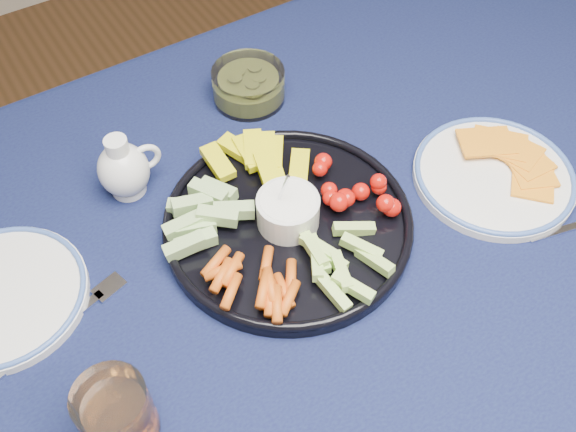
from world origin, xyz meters
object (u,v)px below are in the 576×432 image
juice_tumbler (118,416)px  side_plate_extra (2,296)px  pickle_bowl (249,86)px  creamer_pitcher (124,169)px  dining_table (337,300)px  crudite_platter (286,220)px  cheese_plate (494,174)px

juice_tumbler → side_plate_extra: bearing=105.1°
pickle_bowl → juice_tumbler: size_ratio=1.26×
juice_tumbler → creamer_pitcher: bearing=65.5°
creamer_pitcher → dining_table: bearing=-56.3°
dining_table → crudite_platter: bearing=107.4°
pickle_bowl → side_plate_extra: pickle_bowl is taller
creamer_pitcher → pickle_bowl: (0.24, 0.08, -0.02)m
pickle_bowl → side_plate_extra: bearing=-160.2°
cheese_plate → juice_tumbler: juice_tumbler is taller
pickle_bowl → cheese_plate: bearing=-58.4°
creamer_pitcher → juice_tumbler: (-0.14, -0.31, -0.00)m
creamer_pitcher → pickle_bowl: creamer_pitcher is taller
cheese_plate → juice_tumbler: bearing=-174.7°
pickle_bowl → dining_table: bearing=-100.3°
crudite_platter → juice_tumbler: (-0.29, -0.14, 0.02)m
crudite_platter → pickle_bowl: crudite_platter is taller
creamer_pitcher → pickle_bowl: 0.25m
dining_table → crudite_platter: (-0.03, 0.09, 0.11)m
creamer_pitcher → side_plate_extra: 0.22m
pickle_bowl → side_plate_extra: (-0.45, -0.16, -0.02)m
dining_table → side_plate_extra: (-0.38, 0.18, 0.10)m
crudite_platter → cheese_plate: (0.30, -0.08, -0.01)m
crudite_platter → cheese_plate: crudite_platter is taller
crudite_platter → cheese_plate: size_ratio=1.46×
dining_table → pickle_bowl: 0.36m
side_plate_extra → creamer_pitcher: bearing=22.1°
dining_table → creamer_pitcher: bearing=123.7°
creamer_pitcher → cheese_plate: creamer_pitcher is taller
dining_table → creamer_pitcher: creamer_pitcher is taller
creamer_pitcher → pickle_bowl: size_ratio=0.86×
creamer_pitcher → cheese_plate: 0.52m
cheese_plate → side_plate_extra: bearing=164.9°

